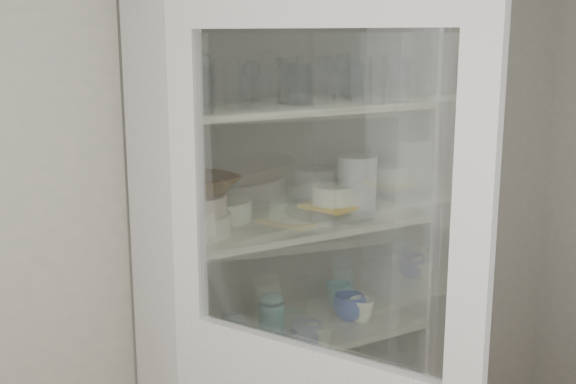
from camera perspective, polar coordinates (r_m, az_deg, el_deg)
wall_back at (r=2.60m, az=-6.35°, el=-0.78°), size 3.60×0.02×2.60m
pantry_cabinet at (r=2.65m, az=-0.70°, el=-8.56°), size 1.00×0.45×2.10m
tumbler_0 at (r=2.11m, az=-6.86°, el=8.11°), size 0.10×0.10×0.14m
tumbler_1 at (r=2.11m, az=-7.13°, el=7.92°), size 0.07×0.07×0.13m
tumbler_2 at (r=2.30m, az=1.21°, el=8.32°), size 0.07×0.07×0.13m
tumbler_3 at (r=2.32m, az=1.00°, el=8.47°), size 0.07×0.07×0.14m
tumbler_4 at (r=2.43m, az=6.84°, el=8.80°), size 0.09×0.09×0.16m
tumbler_5 at (r=2.42m, az=5.85°, el=8.80°), size 0.08×0.08×0.16m
tumbler_6 at (r=2.50m, az=8.77°, el=8.77°), size 0.09×0.09×0.15m
tumbler_7 at (r=2.22m, az=-8.88°, el=8.30°), size 0.09×0.09×0.15m
tumbler_8 at (r=2.26m, az=-6.56°, el=8.16°), size 0.08×0.08×0.13m
tumbler_9 at (r=2.40m, az=0.08°, el=8.59°), size 0.07×0.07×0.14m
tumbler_10 at (r=2.43m, az=-0.00°, el=8.83°), size 0.10×0.10×0.15m
tumbler_11 at (r=2.54m, az=4.27°, el=8.78°), size 0.07×0.07×0.14m
goblet_0 at (r=2.41m, az=-6.83°, el=9.16°), size 0.08×0.08×0.19m
goblet_1 at (r=2.50m, az=-2.87°, el=8.89°), size 0.07×0.07×0.15m
goblet_2 at (r=2.64m, az=4.41°, el=9.35°), size 0.08×0.08×0.18m
goblet_3 at (r=2.60m, az=3.07°, el=9.21°), size 0.07×0.07×0.17m
plate_stack_front at (r=2.31m, az=-7.18°, el=-2.54°), size 0.22×0.22×0.07m
plate_stack_back at (r=2.49m, az=-5.20°, el=-1.42°), size 0.20×0.20×0.07m
cream_bowl at (r=2.30m, az=-7.22°, el=-0.97°), size 0.21×0.21×0.06m
terracotta_bowl at (r=2.28m, az=-7.26°, el=0.53°), size 0.32×0.32×0.06m
glass_platter at (r=2.59m, az=3.59°, el=-1.40°), size 0.42×0.42×0.02m
yellow_trivet at (r=2.59m, az=3.59°, el=-1.05°), size 0.23×0.23×0.01m
white_ramekin at (r=2.58m, az=3.61°, el=-0.20°), size 0.17×0.17×0.07m
grey_bowl_stack at (r=2.61m, az=5.46°, el=0.69°), size 0.14×0.14×0.20m
mug_blue at (r=2.69m, az=4.88°, el=-9.05°), size 0.13×0.13×0.09m
mug_teal at (r=2.80m, az=4.01°, el=-8.14°), size 0.13×0.13×0.09m
mug_white at (r=2.68m, az=5.86°, el=-9.25°), size 0.10×0.10×0.08m
teal_jar at (r=2.60m, az=-1.30°, el=-9.54°), size 0.09×0.09×0.11m
measuring_cups at (r=2.50m, az=-0.74°, el=-11.41°), size 0.09×0.09×0.04m
white_canister at (r=2.46m, az=-7.48°, el=-10.87°), size 0.13×0.13×0.12m
tumbler_12 at (r=2.38m, az=0.71°, el=8.51°), size 0.07×0.07×0.13m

